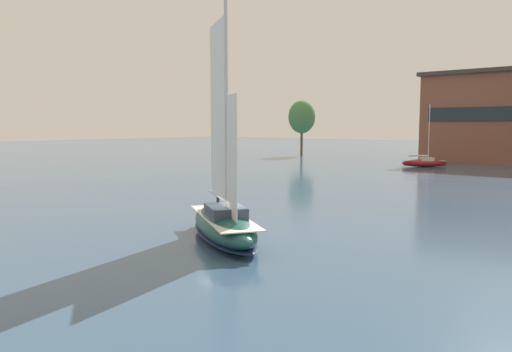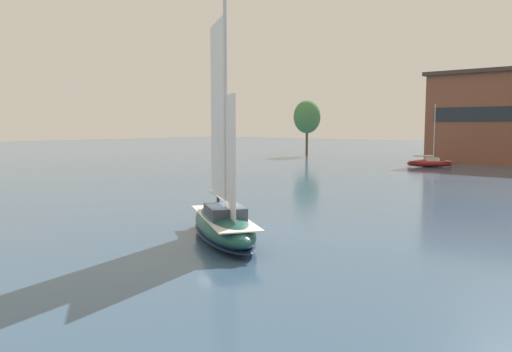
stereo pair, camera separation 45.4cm
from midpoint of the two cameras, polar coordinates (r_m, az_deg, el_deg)
The scene contains 4 objects.
ground_plane at distance 30.07m, azimuth -4.13°, elevation -7.30°, with size 400.00×400.00×0.00m, color #385675.
tree_shore_left at distance 113.27m, azimuth 5.14°, elevation 6.73°, with size 6.04×6.04×12.42m.
sailboat_main at distance 29.82m, azimuth -4.14°, elevation -5.21°, with size 10.30×8.15×14.30m.
sailboat_moored_near_marina at distance 86.74m, azimuth 18.56°, elevation 1.46°, with size 7.12×6.37×10.31m.
Camera 1 is at (20.19, -21.19, 6.81)m, focal length 35.00 mm.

